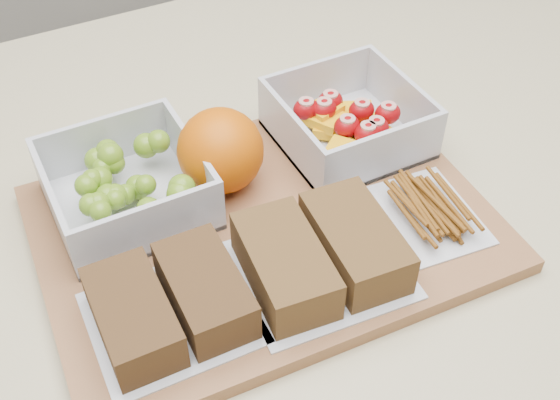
% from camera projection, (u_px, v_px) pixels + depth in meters
% --- Properties ---
extents(cutting_board, '(0.43, 0.32, 0.02)m').
position_uv_depth(cutting_board, '(266.00, 228.00, 0.67)').
color(cutting_board, '#98653E').
rests_on(cutting_board, counter).
extents(grape_container, '(0.14, 0.14, 0.06)m').
position_uv_depth(grape_container, '(126.00, 185.00, 0.67)').
color(grape_container, silver).
rests_on(grape_container, cutting_board).
extents(fruit_container, '(0.14, 0.14, 0.06)m').
position_uv_depth(fruit_container, '(348.00, 123.00, 0.74)').
color(fruit_container, silver).
rests_on(fruit_container, cutting_board).
extents(orange, '(0.08, 0.08, 0.08)m').
position_uv_depth(orange, '(220.00, 151.00, 0.68)').
color(orange, '#DA5B05').
rests_on(orange, cutting_board).
extents(sandwich_bag_left, '(0.14, 0.12, 0.04)m').
position_uv_depth(sandwich_bag_left, '(170.00, 304.00, 0.57)').
color(sandwich_bag_left, silver).
rests_on(sandwich_bag_left, cutting_board).
extents(sandwich_bag_center, '(0.16, 0.14, 0.04)m').
position_uv_depth(sandwich_bag_center, '(320.00, 254.00, 0.61)').
color(sandwich_bag_center, silver).
rests_on(sandwich_bag_center, cutting_board).
extents(pretzel_bag, '(0.11, 0.12, 0.03)m').
position_uv_depth(pretzel_bag, '(425.00, 208.00, 0.66)').
color(pretzel_bag, silver).
rests_on(pretzel_bag, cutting_board).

